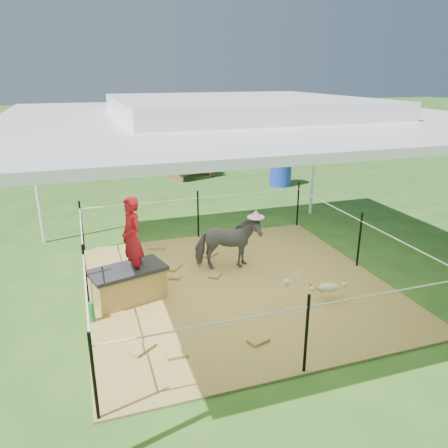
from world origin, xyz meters
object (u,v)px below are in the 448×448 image
object	(u,v)px
straw_bale	(129,286)
trash_barrel	(281,169)
woman	(131,232)
picnic_table_far	(282,149)
distant_person	(209,155)
picnic_table_near	(189,167)
green_bottle	(92,312)
pony	(228,244)
foal	(329,286)

from	to	relation	value
straw_bale	trash_barrel	xyz separation A→B (m)	(5.19, 5.71, 0.24)
woman	trash_barrel	world-z (taller)	woman
picnic_table_far	distant_person	bearing A→B (deg)	-163.00
picnic_table_near	picnic_table_far	size ratio (longest dim) A/B	0.93
trash_barrel	picnic_table_near	distance (m)	3.05
picnic_table_far	picnic_table_near	bearing A→B (deg)	-162.34
trash_barrel	picnic_table_far	world-z (taller)	trash_barrel
green_bottle	picnic_table_far	world-z (taller)	picnic_table_far
green_bottle	picnic_table_far	xyz separation A→B (m)	(7.72, 10.16, 0.17)
pony	trash_barrel	world-z (taller)	trash_barrel
foal	trash_barrel	size ratio (longest dim) A/B	0.87
picnic_table_near	distant_person	size ratio (longest dim) A/B	1.28
straw_bale	picnic_table_far	world-z (taller)	picnic_table_far
green_bottle	woman	bearing A→B (deg)	34.70
straw_bale	distant_person	size ratio (longest dim) A/B	0.84
pony	trash_barrel	bearing A→B (deg)	-26.07
pony	distant_person	world-z (taller)	distant_person
foal	pony	bearing A→B (deg)	138.61
trash_barrel	distant_person	distance (m)	2.84
trash_barrel	foal	bearing A→B (deg)	-109.79
straw_bale	distant_person	distance (m)	8.91
woman	foal	world-z (taller)	woman
pony	picnic_table_far	size ratio (longest dim) A/B	0.66
picnic_table_near	distant_person	world-z (taller)	distant_person
green_bottle	pony	world-z (taller)	pony
distant_person	picnic_table_near	bearing A→B (deg)	38.55
pony	picnic_table_far	world-z (taller)	pony
straw_bale	woman	bearing A→B (deg)	0.00
straw_bale	pony	distance (m)	1.84
green_bottle	trash_barrel	world-z (taller)	trash_barrel
foal	trash_barrel	world-z (taller)	trash_barrel
trash_barrel	picnic_table_far	xyz separation A→B (m)	(1.99, 4.00, -0.15)
picnic_table_far	woman	bearing A→B (deg)	-133.57
picnic_table_far	distant_person	world-z (taller)	distant_person
woman	picnic_table_far	size ratio (longest dim) A/B	0.73
trash_barrel	straw_bale	bearing A→B (deg)	-132.24
pony	picnic_table_near	distance (m)	7.22
woman	picnic_table_near	world-z (taller)	woman
pony	distant_person	size ratio (longest dim) A/B	0.91
picnic_table_far	pony	bearing A→B (deg)	-128.21
woman	trash_barrel	bearing A→B (deg)	122.81
woman	distant_person	world-z (taller)	woman
foal	woman	bearing A→B (deg)	174.40
green_bottle	trash_barrel	size ratio (longest dim) A/B	0.28
picnic_table_near	woman	bearing A→B (deg)	-130.39
woman	trash_barrel	distance (m)	7.67
green_bottle	picnic_table_far	bearing A→B (deg)	52.77
woman	trash_barrel	size ratio (longest dim) A/B	1.22
straw_bale	trash_barrel	world-z (taller)	trash_barrel
pony	picnic_table_near	xyz separation A→B (m)	(1.13, 7.13, -0.17)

